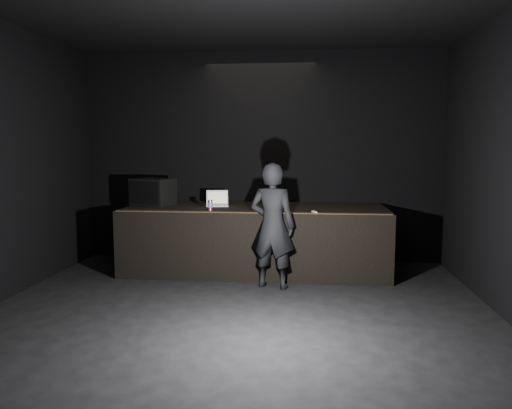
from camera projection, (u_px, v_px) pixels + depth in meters
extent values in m
plane|color=black|center=(229.00, 334.00, 5.15)|extent=(7.00, 7.00, 0.00)
cube|color=black|center=(260.00, 157.00, 8.41)|extent=(6.00, 0.10, 3.50)
cube|color=black|center=(48.00, 205.00, 1.49)|extent=(6.00, 0.10, 3.50)
cube|color=black|center=(256.00, 239.00, 7.79)|extent=(4.00, 1.50, 1.00)
cube|color=brown|center=(251.00, 212.00, 7.03)|extent=(3.92, 0.10, 0.01)
cube|color=black|center=(153.00, 192.00, 7.99)|extent=(0.75, 0.64, 0.42)
cube|color=black|center=(144.00, 193.00, 7.78)|extent=(0.56, 0.23, 0.36)
cylinder|color=black|center=(184.00, 201.00, 8.42)|extent=(0.89, 0.09, 0.02)
cube|color=white|center=(217.00, 206.00, 7.82)|extent=(0.38, 0.29, 0.02)
cube|color=silver|center=(217.00, 205.00, 7.82)|extent=(0.31, 0.19, 0.00)
cube|color=white|center=(217.00, 197.00, 7.96)|extent=(0.35, 0.13, 0.22)
cube|color=#CE813C|center=(217.00, 197.00, 7.95)|extent=(0.31, 0.10, 0.18)
cylinder|color=silver|center=(210.00, 205.00, 7.23)|extent=(0.07, 0.07, 0.16)
cylinder|color=#2B1B96|center=(210.00, 205.00, 7.23)|extent=(0.07, 0.07, 0.07)
cylinder|color=#A30F14|center=(210.00, 208.00, 7.24)|extent=(0.07, 0.07, 0.01)
cylinder|color=white|center=(253.00, 205.00, 7.57)|extent=(0.08, 0.08, 0.10)
cube|color=white|center=(314.00, 212.00, 6.99)|extent=(0.08, 0.15, 0.03)
imported|color=black|center=(272.00, 226.00, 6.78)|extent=(0.70, 0.54, 1.71)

